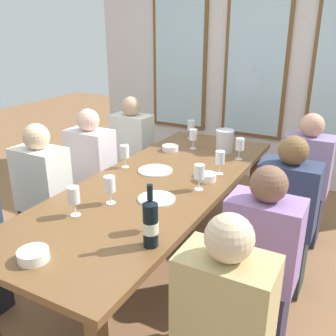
{
  "coord_description": "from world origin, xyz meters",
  "views": [
    {
      "loc": [
        1.2,
        -2.09,
        1.75
      ],
      "look_at": [
        0.0,
        0.15,
        0.79
      ],
      "focal_mm": 40.51,
      "sensor_mm": 36.0,
      "label": 1
    }
  ],
  "objects_px": {
    "wine_glass_6": "(125,152)",
    "seated_person_5": "(285,220)",
    "white_plate_1": "(155,170)",
    "seated_person_7": "(260,267)",
    "tasting_bowl_0": "(170,148)",
    "tasting_bowl_1": "(33,255)",
    "tasting_bowl_2": "(207,177)",
    "wine_bottle_0": "(150,223)",
    "white_plate_0": "(157,199)",
    "metal_pitcher": "(225,141)",
    "seated_person_2": "(133,154)",
    "wine_glass_4": "(220,158)",
    "wine_glass_3": "(148,210)",
    "dining_table": "(158,190)",
    "wine_glass_2": "(191,126)",
    "seated_person_3": "(304,183)",
    "wine_glass_7": "(199,173)",
    "wine_glass_8": "(74,196)",
    "wine_glass_0": "(110,185)",
    "wine_glass_1": "(193,136)",
    "seated_person_4": "(92,175)",
    "wine_glass_5": "(240,145)",
    "seated_person_6": "(44,200)"
  },
  "relations": [
    {
      "from": "wine_glass_6",
      "to": "seated_person_6",
      "type": "bearing_deg",
      "value": -139.93
    },
    {
      "from": "seated_person_4",
      "to": "dining_table",
      "type": "bearing_deg",
      "value": -19.13
    },
    {
      "from": "wine_glass_6",
      "to": "wine_glass_2",
      "type": "bearing_deg",
      "value": 83.44
    },
    {
      "from": "wine_glass_0",
      "to": "seated_person_6",
      "type": "distance_m",
      "value": 0.83
    },
    {
      "from": "wine_glass_3",
      "to": "seated_person_2",
      "type": "distance_m",
      "value": 1.92
    },
    {
      "from": "white_plate_1",
      "to": "tasting_bowl_0",
      "type": "bearing_deg",
      "value": 105.15
    },
    {
      "from": "seated_person_4",
      "to": "seated_person_5",
      "type": "distance_m",
      "value": 1.65
    },
    {
      "from": "tasting_bowl_2",
      "to": "seated_person_6",
      "type": "relative_size",
      "value": 0.11
    },
    {
      "from": "wine_glass_2",
      "to": "wine_glass_3",
      "type": "height_order",
      "value": "same"
    },
    {
      "from": "tasting_bowl_0",
      "to": "wine_glass_4",
      "type": "xyz_separation_m",
      "value": [
        0.57,
        -0.32,
        0.1
      ]
    },
    {
      "from": "wine_glass_3",
      "to": "wine_glass_7",
      "type": "height_order",
      "value": "same"
    },
    {
      "from": "wine_glass_3",
      "to": "wine_glass_4",
      "type": "xyz_separation_m",
      "value": [
        0.03,
        0.93,
        0.0
      ]
    },
    {
      "from": "wine_glass_0",
      "to": "seated_person_5",
      "type": "xyz_separation_m",
      "value": [
        0.91,
        0.7,
        -0.34
      ]
    },
    {
      "from": "dining_table",
      "to": "wine_bottle_0",
      "type": "distance_m",
      "value": 0.83
    },
    {
      "from": "wine_bottle_0",
      "to": "tasting_bowl_1",
      "type": "height_order",
      "value": "wine_bottle_0"
    },
    {
      "from": "tasting_bowl_0",
      "to": "wine_glass_4",
      "type": "distance_m",
      "value": 0.66
    },
    {
      "from": "wine_bottle_0",
      "to": "wine_glass_0",
      "type": "bearing_deg",
      "value": 147.63
    },
    {
      "from": "tasting_bowl_2",
      "to": "seated_person_7",
      "type": "bearing_deg",
      "value": -43.73
    },
    {
      "from": "seated_person_4",
      "to": "wine_bottle_0",
      "type": "bearing_deg",
      "value": -40.05
    },
    {
      "from": "tasting_bowl_2",
      "to": "seated_person_2",
      "type": "height_order",
      "value": "seated_person_2"
    },
    {
      "from": "tasting_bowl_2",
      "to": "wine_glass_8",
      "type": "bearing_deg",
      "value": -119.01
    },
    {
      "from": "white_plate_0",
      "to": "wine_glass_5",
      "type": "bearing_deg",
      "value": 77.75
    },
    {
      "from": "wine_glass_2",
      "to": "wine_glass_0",
      "type": "bearing_deg",
      "value": -83.71
    },
    {
      "from": "white_plate_1",
      "to": "wine_glass_6",
      "type": "relative_size",
      "value": 1.46
    },
    {
      "from": "wine_glass_0",
      "to": "seated_person_2",
      "type": "relative_size",
      "value": 0.16
    },
    {
      "from": "wine_glass_1",
      "to": "seated_person_3",
      "type": "relative_size",
      "value": 0.16
    },
    {
      "from": "wine_glass_3",
      "to": "wine_bottle_0",
      "type": "bearing_deg",
      "value": -55.09
    },
    {
      "from": "metal_pitcher",
      "to": "wine_glass_6",
      "type": "xyz_separation_m",
      "value": [
        -0.53,
        -0.71,
        0.03
      ]
    },
    {
      "from": "dining_table",
      "to": "white_plate_0",
      "type": "xyz_separation_m",
      "value": [
        0.14,
        -0.26,
        0.07
      ]
    },
    {
      "from": "white_plate_0",
      "to": "metal_pitcher",
      "type": "height_order",
      "value": "metal_pitcher"
    },
    {
      "from": "white_plate_0",
      "to": "tasting_bowl_0",
      "type": "height_order",
      "value": "tasting_bowl_0"
    },
    {
      "from": "tasting_bowl_1",
      "to": "tasting_bowl_2",
      "type": "bearing_deg",
      "value": 75.26
    },
    {
      "from": "tasting_bowl_2",
      "to": "wine_glass_6",
      "type": "relative_size",
      "value": 0.73
    },
    {
      "from": "seated_person_5",
      "to": "seated_person_7",
      "type": "bearing_deg",
      "value": -90.0
    },
    {
      "from": "wine_glass_5",
      "to": "seated_person_7",
      "type": "height_order",
      "value": "seated_person_7"
    },
    {
      "from": "wine_glass_7",
      "to": "seated_person_7",
      "type": "bearing_deg",
      "value": -33.43
    },
    {
      "from": "wine_glass_0",
      "to": "wine_glass_3",
      "type": "xyz_separation_m",
      "value": [
        0.37,
        -0.17,
        0.0
      ]
    },
    {
      "from": "wine_glass_6",
      "to": "seated_person_5",
      "type": "xyz_separation_m",
      "value": [
        1.18,
        0.14,
        -0.34
      ]
    },
    {
      "from": "wine_glass_0",
      "to": "seated_person_7",
      "type": "relative_size",
      "value": 0.16
    },
    {
      "from": "white_plate_1",
      "to": "seated_person_7",
      "type": "distance_m",
      "value": 1.09
    },
    {
      "from": "wine_glass_6",
      "to": "seated_person_3",
      "type": "height_order",
      "value": "seated_person_3"
    },
    {
      "from": "tasting_bowl_1",
      "to": "wine_glass_4",
      "type": "xyz_separation_m",
      "value": [
        0.36,
        1.41,
        0.1
      ]
    },
    {
      "from": "wine_glass_4",
      "to": "white_plate_1",
      "type": "bearing_deg",
      "value": -159.02
    },
    {
      "from": "metal_pitcher",
      "to": "dining_table",
      "type": "bearing_deg",
      "value": -101.67
    },
    {
      "from": "dining_table",
      "to": "seated_person_2",
      "type": "height_order",
      "value": "seated_person_2"
    },
    {
      "from": "metal_pitcher",
      "to": "white_plate_0",
      "type": "bearing_deg",
      "value": -91.92
    },
    {
      "from": "wine_bottle_0",
      "to": "wine_glass_5",
      "type": "xyz_separation_m",
      "value": [
        -0.03,
        1.43,
        -0.0
      ]
    },
    {
      "from": "wine_glass_3",
      "to": "seated_person_5",
      "type": "xyz_separation_m",
      "value": [
        0.54,
        0.87,
        -0.34
      ]
    },
    {
      "from": "tasting_bowl_1",
      "to": "wine_glass_8",
      "type": "bearing_deg",
      "value": 106.62
    },
    {
      "from": "dining_table",
      "to": "seated_person_7",
      "type": "height_order",
      "value": "seated_person_7"
    }
  ]
}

